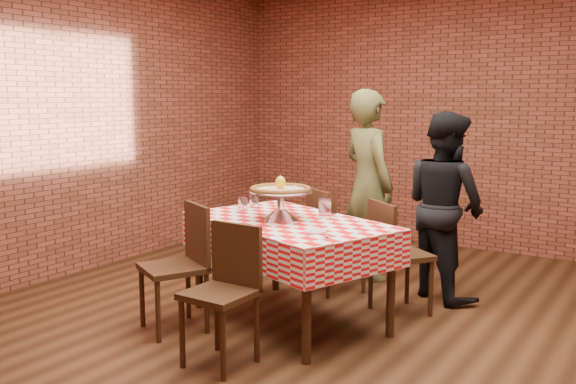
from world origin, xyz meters
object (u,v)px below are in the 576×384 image
object	(u,v)px
water_glass_left	(243,205)
chair_far_left	(337,240)
diner_olive	(368,185)
chair_near_right	(219,297)
diner_black	(445,205)
chair_far_right	(401,257)
water_glass_right	(254,201)
condiment_caddy	(328,207)
pizza_stand	(281,205)
pizza	(280,190)
table	(289,271)
chair_near_left	(173,269)

from	to	relation	value
water_glass_left	chair_far_left	distance (m)	0.96
diner_olive	chair_far_left	bearing A→B (deg)	116.48
chair_near_right	diner_black	world-z (taller)	diner_black
chair_far_right	water_glass_right	bearing A→B (deg)	53.70
condiment_caddy	chair_far_left	size ratio (longest dim) A/B	0.17
pizza_stand	chair_far_left	world-z (taller)	pizza_stand
chair_far_left	pizza	bearing A→B (deg)	123.99
chair_far_right	diner_olive	distance (m)	1.07
chair_far_left	chair_far_right	size ratio (longest dim) A/B	1.01
table	condiment_caddy	distance (m)	0.56
pizza	chair_near_right	world-z (taller)	pizza
chair_near_left	pizza_stand	bearing A→B (deg)	74.50
table	pizza	world-z (taller)	pizza
pizza	water_glass_right	size ratio (longest dim) A/B	3.84
pizza	chair_near_right	size ratio (longest dim) A/B	0.51
pizza_stand	chair_near_left	xyz separation A→B (m)	(-0.53, -0.57, -0.42)
water_glass_right	diner_black	xyz separation A→B (m)	(1.25, 0.92, -0.05)
condiment_caddy	diner_black	world-z (taller)	diner_black
pizza	diner_black	xyz separation A→B (m)	(0.81, 1.20, -0.21)
water_glass_right	diner_olive	size ratio (longest dim) A/B	0.07
chair_near_right	diner_olive	size ratio (longest dim) A/B	0.50
pizza	chair_near_left	size ratio (longest dim) A/B	0.50
chair_near_right	water_glass_right	bearing A→B (deg)	117.54
condiment_caddy	chair_far_right	distance (m)	0.69
table	chair_near_right	xyz separation A→B (m)	(0.06, -0.88, 0.06)
chair_near_right	condiment_caddy	bearing A→B (deg)	85.93
pizza	diner_olive	xyz separation A→B (m)	(0.03, 1.38, -0.12)
chair_near_left	chair_near_right	bearing A→B (deg)	3.14
diner_olive	table	bearing A→B (deg)	121.65
water_glass_right	diner_black	bearing A→B (deg)	36.50
chair_near_right	chair_far_right	bearing A→B (deg)	71.03
condiment_caddy	chair_near_left	size ratio (longest dim) A/B	0.17
diner_olive	water_glass_left	bearing A→B (deg)	101.95
pizza_stand	chair_far_left	bearing A→B (deg)	90.24
condiment_caddy	diner_black	bearing A→B (deg)	57.56
diner_olive	chair_near_right	bearing A→B (deg)	122.88
pizza_stand	condiment_caddy	world-z (taller)	pizza_stand
pizza	chair_near_left	bearing A→B (deg)	-132.57
chair_far_right	table	bearing A→B (deg)	80.80
pizza	table	bearing A→B (deg)	18.27
chair_near_right	chair_far_right	world-z (taller)	chair_far_right
table	chair_near_left	distance (m)	0.83
pizza_stand	condiment_caddy	xyz separation A→B (m)	(0.23, 0.29, -0.03)
chair_far_left	chair_near_right	bearing A→B (deg)	127.83
water_glass_left	pizza_stand	bearing A→B (deg)	-12.12
condiment_caddy	water_glass_left	bearing A→B (deg)	-162.69
water_glass_left	diner_olive	size ratio (longest dim) A/B	0.07
condiment_caddy	table	bearing A→B (deg)	-122.99
table	condiment_caddy	bearing A→B (deg)	57.09
pizza_stand	diner_black	xyz separation A→B (m)	(0.81, 1.20, -0.10)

